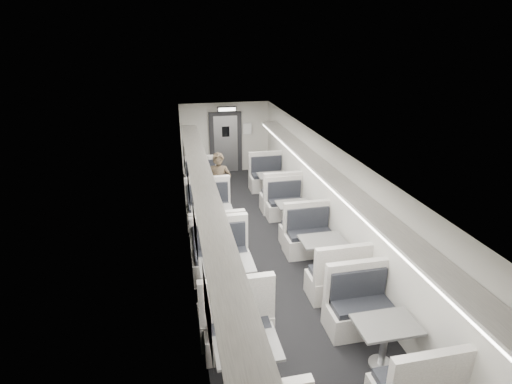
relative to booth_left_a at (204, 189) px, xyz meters
name	(u,v)px	position (x,y,z in m)	size (l,w,h in m)	color
room	(266,209)	(1.00, -3.49, 0.84)	(3.24, 12.24, 2.64)	black
booth_left_a	(204,189)	(0.00, 0.00, 0.00)	(1.00, 2.03, 1.09)	white
booth_left_b	(213,225)	(0.00, -2.45, 0.05)	(1.13, 2.29, 1.23)	white
booth_left_c	(227,283)	(0.00, -4.81, 0.05)	(1.15, 2.33, 1.25)	white
booth_left_d	(248,369)	(0.00, -6.75, 0.02)	(1.05, 2.13, 1.14)	white
booth_right_a	(273,187)	(2.00, -0.28, 0.03)	(1.07, 2.18, 1.16)	white
booth_right_b	(293,216)	(2.00, -2.27, 0.00)	(1.00, 2.03, 1.08)	white
booth_right_c	(322,256)	(2.00, -4.21, 0.02)	(1.06, 2.15, 1.15)	white
booth_right_d	(384,344)	(2.00, -6.72, 0.02)	(1.07, 2.17, 1.16)	white
passenger	(219,186)	(0.33, -1.12, 0.51)	(0.63, 0.42, 1.74)	black
window_a	(184,158)	(-0.49, -0.09, 0.99)	(0.02, 1.18, 0.84)	black
window_b	(189,187)	(-0.49, -2.29, 0.99)	(0.02, 1.18, 0.84)	black
window_c	(195,231)	(-0.49, -4.49, 0.99)	(0.02, 1.18, 0.84)	black
window_d	(208,312)	(-0.49, -6.69, 0.99)	(0.02, 1.18, 0.84)	black
luggage_rack_left	(204,186)	(-0.24, -3.79, 1.55)	(0.46, 10.40, 0.09)	white
luggage_rack_right	(331,176)	(2.24, -3.79, 1.55)	(0.46, 10.40, 0.09)	white
vestibule_door	(226,143)	(1.00, 2.44, 0.68)	(1.10, 0.13, 2.10)	black
exit_sign	(227,109)	(1.00, 1.95, 1.92)	(0.62, 0.12, 0.16)	black
wall_notice	(247,129)	(1.75, 2.43, 1.14)	(0.32, 0.02, 0.40)	white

